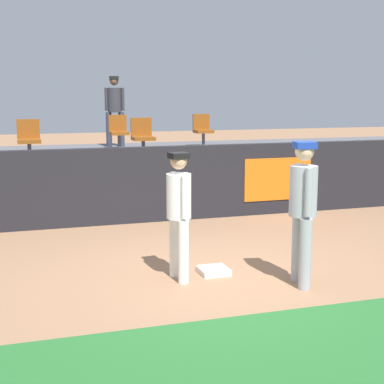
{
  "coord_description": "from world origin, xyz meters",
  "views": [
    {
      "loc": [
        -2.66,
        -7.18,
        2.5
      ],
      "look_at": [
        0.0,
        1.17,
        1.0
      ],
      "focal_mm": 54.09,
      "sensor_mm": 36.0,
      "label": 1
    }
  ],
  "objects_px": {
    "player_fielder_home": "(179,207)",
    "spectator_hooded": "(115,106)",
    "player_runner_visitor": "(303,203)",
    "seat_front_center": "(142,135)",
    "seat_front_left": "(29,137)",
    "seat_back_right": "(203,128)",
    "seat_back_center": "(119,130)",
    "first_base": "(214,271)"
  },
  "relations": [
    {
      "from": "seat_front_center",
      "to": "player_runner_visitor",
      "type": "bearing_deg",
      "value": -82.26
    },
    {
      "from": "player_runner_visitor",
      "to": "seat_back_right",
      "type": "distance_m",
      "value": 7.72
    },
    {
      "from": "seat_back_right",
      "to": "spectator_hooded",
      "type": "distance_m",
      "value": 2.33
    },
    {
      "from": "seat_back_center",
      "to": "seat_front_left",
      "type": "bearing_deg",
      "value": -140.69
    },
    {
      "from": "seat_front_left",
      "to": "seat_front_center",
      "type": "distance_m",
      "value": 2.39
    },
    {
      "from": "player_fielder_home",
      "to": "seat_front_left",
      "type": "bearing_deg",
      "value": -167.22
    },
    {
      "from": "first_base",
      "to": "player_runner_visitor",
      "type": "distance_m",
      "value": 1.62
    },
    {
      "from": "seat_front_left",
      "to": "player_fielder_home",
      "type": "bearing_deg",
      "value": -71.4
    },
    {
      "from": "player_runner_visitor",
      "to": "seat_back_center",
      "type": "bearing_deg",
      "value": -161.37
    },
    {
      "from": "first_base",
      "to": "seat_front_left",
      "type": "bearing_deg",
      "value": 114.21
    },
    {
      "from": "player_runner_visitor",
      "to": "seat_back_right",
      "type": "bearing_deg",
      "value": -177.73
    },
    {
      "from": "seat_back_center",
      "to": "spectator_hooded",
      "type": "height_order",
      "value": "spectator_hooded"
    },
    {
      "from": "seat_back_right",
      "to": "seat_back_center",
      "type": "xyz_separation_m",
      "value": [
        -2.19,
        -0.0,
        -0.0
      ]
    },
    {
      "from": "seat_front_left",
      "to": "spectator_hooded",
      "type": "distance_m",
      "value": 3.45
    },
    {
      "from": "player_fielder_home",
      "to": "seat_front_left",
      "type": "relative_size",
      "value": 2.06
    },
    {
      "from": "first_base",
      "to": "player_fielder_home",
      "type": "distance_m",
      "value": 1.1
    },
    {
      "from": "seat_front_center",
      "to": "first_base",
      "type": "bearing_deg",
      "value": -91.62
    },
    {
      "from": "seat_front_left",
      "to": "seat_back_right",
      "type": "xyz_separation_m",
      "value": [
        4.38,
        1.8,
        -0.0
      ]
    },
    {
      "from": "seat_front_left",
      "to": "seat_back_center",
      "type": "relative_size",
      "value": 1.0
    },
    {
      "from": "seat_front_center",
      "to": "spectator_hooded",
      "type": "height_order",
      "value": "spectator_hooded"
    },
    {
      "from": "seat_front_left",
      "to": "spectator_hooded",
      "type": "xyz_separation_m",
      "value": [
        2.25,
        2.55,
        0.57
      ]
    },
    {
      "from": "first_base",
      "to": "spectator_hooded",
      "type": "height_order",
      "value": "spectator_hooded"
    },
    {
      "from": "player_fielder_home",
      "to": "seat_back_center",
      "type": "height_order",
      "value": "seat_back_center"
    },
    {
      "from": "player_runner_visitor",
      "to": "seat_front_center",
      "type": "distance_m",
      "value": 5.88
    },
    {
      "from": "player_runner_visitor",
      "to": "seat_front_left",
      "type": "distance_m",
      "value": 6.64
    },
    {
      "from": "first_base",
      "to": "player_runner_visitor",
      "type": "bearing_deg",
      "value": -40.79
    },
    {
      "from": "first_base",
      "to": "spectator_hooded",
      "type": "xyz_separation_m",
      "value": [
        0.0,
        7.56,
        2.13
      ]
    },
    {
      "from": "seat_front_center",
      "to": "seat_back_center",
      "type": "relative_size",
      "value": 1.0
    },
    {
      "from": "seat_front_left",
      "to": "seat_back_center",
      "type": "height_order",
      "value": "same"
    },
    {
      "from": "seat_front_center",
      "to": "spectator_hooded",
      "type": "relative_size",
      "value": 0.47
    },
    {
      "from": "seat_back_center",
      "to": "seat_front_center",
      "type": "bearing_deg",
      "value": -83.9
    },
    {
      "from": "seat_front_center",
      "to": "seat_back_right",
      "type": "height_order",
      "value": "same"
    },
    {
      "from": "player_fielder_home",
      "to": "seat_front_left",
      "type": "distance_m",
      "value": 5.41
    },
    {
      "from": "seat_front_left",
      "to": "seat_back_center",
      "type": "bearing_deg",
      "value": 39.31
    },
    {
      "from": "player_fielder_home",
      "to": "seat_front_left",
      "type": "xyz_separation_m",
      "value": [
        -1.72,
        5.1,
        0.6
      ]
    },
    {
      "from": "player_runner_visitor",
      "to": "seat_front_left",
      "type": "bearing_deg",
      "value": -140.02
    },
    {
      "from": "seat_front_center",
      "to": "seat_front_left",
      "type": "bearing_deg",
      "value": -180.0
    },
    {
      "from": "seat_back_center",
      "to": "first_base",
      "type": "bearing_deg",
      "value": -89.57
    },
    {
      "from": "player_fielder_home",
      "to": "spectator_hooded",
      "type": "xyz_separation_m",
      "value": [
        0.54,
        7.65,
        1.17
      ]
    },
    {
      "from": "player_fielder_home",
      "to": "spectator_hooded",
      "type": "bearing_deg",
      "value": 170.18
    },
    {
      "from": "seat_back_center",
      "to": "player_fielder_home",
      "type": "bearing_deg",
      "value": -94.0
    },
    {
      "from": "player_runner_visitor",
      "to": "seat_back_right",
      "type": "relative_size",
      "value": 2.25
    }
  ]
}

